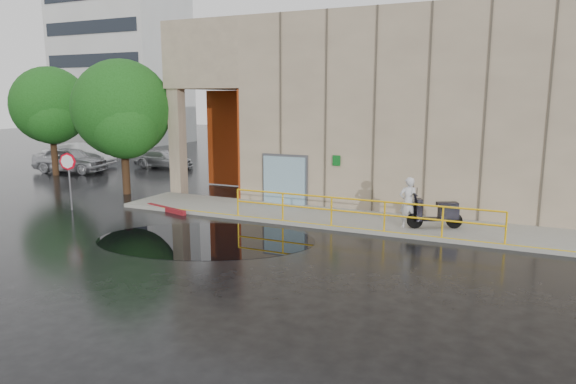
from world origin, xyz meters
The scene contains 15 objects.
ground centered at (0.00, 0.00, 0.00)m, with size 120.00×120.00×0.00m, color black.
sidewalk centered at (4.00, 4.50, 0.07)m, with size 20.00×3.00×0.15m, color gray.
building centered at (5.10, 10.98, 4.21)m, with size 20.00×10.17×8.00m.
guardrail centered at (4.25, 3.15, 0.68)m, with size 9.56×0.06×1.03m.
distant_building centered at (-28.00, 27.98, 7.50)m, with size 12.00×8.08×15.00m.
person centered at (5.82, 3.94, 1.04)m, with size 0.65×0.42×1.77m, color silver.
scooter centered at (6.73, 4.20, 1.00)m, with size 1.94×1.32×1.47m.
stop_sign centered at (-7.60, 1.66, 1.76)m, with size 0.71×0.21×2.39m.
red_curb centered at (-3.87, 3.10, 0.09)m, with size 2.40×0.18×0.18m, color maroon.
puddle centered at (-0.01, 0.14, 0.00)m, with size 7.23×4.45×0.01m, color black.
car_a centered at (-16.21, 9.67, 0.79)m, with size 1.86×4.63×1.58m, color #ACADB3.
car_b centered at (-17.90, 12.04, 0.77)m, with size 1.62×4.65×1.53m, color silver.
car_c centered at (-12.21, 13.73, 0.59)m, with size 1.64×4.04×1.17m, color #989A9E.
tree_near centered at (-7.86, 5.32, 3.90)m, with size 4.59×4.59×6.38m.
tree_far centered at (-15.95, 8.33, 3.97)m, with size 4.46×4.46×6.38m.
Camera 1 is at (9.18, -13.60, 4.63)m, focal length 32.00 mm.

